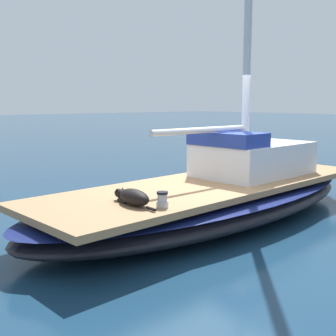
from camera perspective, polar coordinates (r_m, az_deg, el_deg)
name	(u,v)px	position (r m, az deg, el deg)	size (l,w,h in m)	color
ground_plane	(211,220)	(7.62, 5.72, -6.77)	(120.00, 120.00, 0.00)	navy
sailboat_main	(212,201)	(7.54, 5.76, -4.32)	(2.82, 7.34, 0.66)	black
mast_main	(243,8)	(8.08, 9.75, 19.99)	(0.14, 2.27, 6.63)	silver
cabin_house	(251,157)	(8.29, 10.86, 1.47)	(1.49, 2.28, 0.84)	silver
dog_black	(133,197)	(5.83, -4.66, -3.82)	(0.95, 0.30, 0.22)	black
deck_winch	(162,200)	(5.67, -0.74, -4.23)	(0.16, 0.16, 0.21)	#B7B7BC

